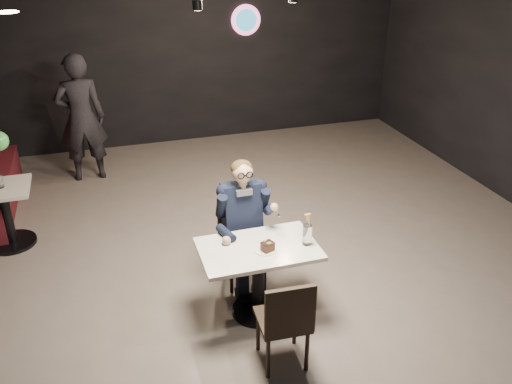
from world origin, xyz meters
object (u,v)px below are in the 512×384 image
object	(u,v)px
passerby	(81,118)
sundae_glass	(307,235)
chair_far	(242,244)
chair_near	(283,318)
side_table	(6,215)
main_table	(258,280)
seated_man	(242,222)

from	to	relation	value
passerby	sundae_glass	bearing A→B (deg)	115.26
chair_far	chair_near	world-z (taller)	same
sundae_glass	side_table	distance (m)	3.63
main_table	sundae_glass	size ratio (longest dim) A/B	5.50
chair_near	seated_man	size ratio (longest dim) A/B	0.64
chair_far	passerby	world-z (taller)	passerby
main_table	chair_near	distance (m)	0.69
main_table	side_table	size ratio (longest dim) A/B	1.38
main_table	seated_man	size ratio (longest dim) A/B	0.76
chair_far	sundae_glass	xyz separation A→B (m)	(0.45, -0.63, 0.39)
chair_far	seated_man	bearing A→B (deg)	-90.00
main_table	chair_far	distance (m)	0.56
main_table	chair_near	xyz separation A→B (m)	(0.00, -0.68, 0.09)
chair_near	side_table	xyz separation A→B (m)	(-2.43, 2.76, -0.06)
seated_man	side_table	size ratio (longest dim) A/B	1.80
chair_near	sundae_glass	distance (m)	0.85
chair_far	chair_near	xyz separation A→B (m)	(0.00, -1.23, 0.00)
sundae_glass	passerby	size ratio (longest dim) A/B	0.11
side_table	passerby	world-z (taller)	passerby
sundae_glass	side_table	world-z (taller)	sundae_glass
seated_man	side_table	bearing A→B (deg)	147.89
seated_man	sundae_glass	xyz separation A→B (m)	(0.45, -0.63, 0.13)
chair_near	seated_man	world-z (taller)	seated_man
chair_far	seated_man	world-z (taller)	seated_man
chair_far	passerby	bearing A→B (deg)	114.83
main_table	sundae_glass	xyz separation A→B (m)	(0.45, -0.08, 0.47)
seated_man	passerby	xyz separation A→B (m)	(-1.49, 3.21, 0.22)
main_table	side_table	bearing A→B (deg)	139.52
sundae_glass	side_table	bearing A→B (deg)	143.22
seated_man	passerby	bearing A→B (deg)	114.83
seated_man	chair_near	bearing A→B (deg)	-90.00
seated_man	passerby	size ratio (longest dim) A/B	0.77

